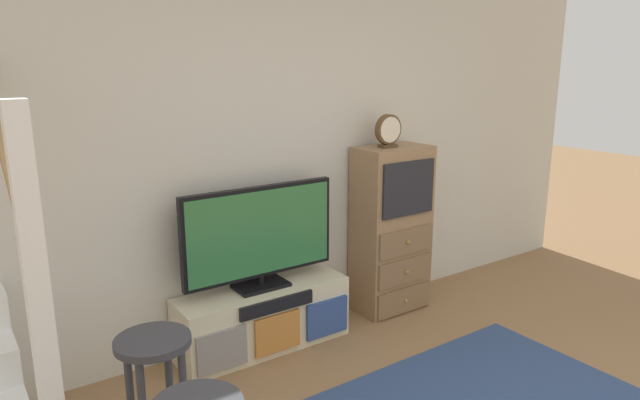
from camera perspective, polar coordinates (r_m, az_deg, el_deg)
back_wall at (r=4.03m, az=-4.17°, el=5.45°), size 6.40×0.12×2.70m
media_console at (r=3.99m, az=-5.65°, el=-11.69°), size 1.20×0.38×0.44m
television at (r=3.80m, az=-6.04°, el=-3.47°), size 1.10×0.22×0.70m
side_cabinet at (r=4.48m, az=7.17°, el=-2.96°), size 0.58×0.38×1.30m
desk_clock at (r=4.26m, az=6.86°, el=6.88°), size 0.22×0.08×0.25m
bar_stool_far at (r=2.80m, az=-16.17°, el=-16.62°), size 0.34×0.34×0.73m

